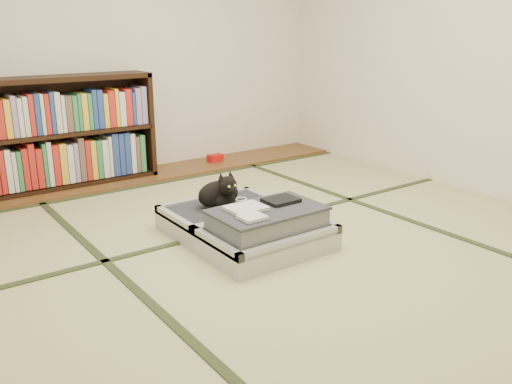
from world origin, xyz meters
TOP-DOWN VIEW (x-y plane):
  - floor at (0.00, 0.00)m, footprint 4.50×4.50m
  - wood_strip at (0.00, 2.00)m, footprint 4.00×0.50m
  - red_item at (0.76, 2.03)m, footprint 0.16×0.10m
  - tatami_borders at (0.00, 0.49)m, footprint 4.00×4.50m
  - bookcase at (-0.64, 2.07)m, footprint 1.42×0.32m
  - suitcase at (-0.14, 0.18)m, footprint 0.76×1.01m
  - cat at (-0.16, 0.47)m, footprint 0.34×0.34m
  - cable_coil at (0.02, 0.50)m, footprint 0.11×0.11m
  - hanger at (-0.22, 0.70)m, footprint 0.37×0.20m

SIDE VIEW (x-z plane):
  - floor at x=0.00m, z-range 0.00..0.00m
  - tatami_borders at x=0.00m, z-range 0.00..0.01m
  - hanger at x=-0.22m, z-range 0.00..0.01m
  - wood_strip at x=0.00m, z-range 0.00..0.02m
  - red_item at x=0.76m, z-range 0.02..0.09m
  - suitcase at x=-0.14m, z-range -0.04..0.25m
  - cable_coil at x=0.02m, z-range 0.14..0.17m
  - cat at x=-0.16m, z-range 0.11..0.38m
  - bookcase at x=-0.64m, z-range -0.01..0.91m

